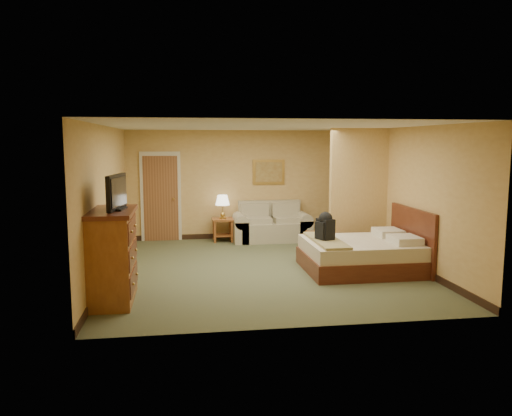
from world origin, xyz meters
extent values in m
plane|color=#4F5436|center=(0.00, 0.00, 0.00)|extent=(6.00, 6.00, 0.00)
plane|color=white|center=(0.00, 0.00, 2.60)|extent=(6.00, 6.00, 0.00)
cube|color=tan|center=(0.00, 3.00, 1.30)|extent=(5.50, 0.02, 2.60)
cube|color=tan|center=(-2.75, 0.00, 1.30)|extent=(0.02, 6.00, 2.60)
cube|color=tan|center=(2.75, 0.00, 1.30)|extent=(0.02, 6.00, 2.60)
cube|color=tan|center=(2.15, 0.93, 1.30)|extent=(1.20, 0.15, 2.60)
cube|color=beige|center=(-1.95, 2.97, 1.05)|extent=(0.94, 0.06, 2.10)
cube|color=brown|center=(-1.95, 2.96, 1.00)|extent=(0.80, 0.04, 2.00)
cylinder|color=#B69543|center=(-1.65, 2.90, 1.00)|extent=(0.04, 0.12, 0.04)
cube|color=black|center=(0.00, 2.99, 0.06)|extent=(5.50, 0.02, 0.12)
cube|color=tan|center=(0.63, 2.52, 0.23)|extent=(1.50, 0.81, 0.45)
cube|color=tan|center=(0.63, 2.87, 0.69)|extent=(1.50, 0.19, 0.47)
cube|color=tan|center=(-0.13, 2.52, 0.25)|extent=(0.32, 0.81, 0.50)
cube|color=tan|center=(1.38, 2.52, 0.25)|extent=(0.32, 0.81, 0.50)
cube|color=brown|center=(-0.52, 2.65, 0.52)|extent=(0.49, 0.49, 0.04)
cube|color=brown|center=(-0.52, 2.65, 0.15)|extent=(0.41, 0.41, 0.03)
cube|color=brown|center=(-0.72, 2.45, 0.25)|extent=(0.05, 0.05, 0.50)
cube|color=brown|center=(-0.33, 2.45, 0.25)|extent=(0.05, 0.05, 0.50)
cube|color=brown|center=(-0.72, 2.85, 0.25)|extent=(0.05, 0.05, 0.50)
cube|color=brown|center=(-0.33, 2.85, 0.25)|extent=(0.05, 0.05, 0.50)
cylinder|color=#B69543|center=(-0.52, 2.65, 0.56)|extent=(0.17, 0.17, 0.04)
cylinder|color=#B69543|center=(-0.52, 2.65, 0.77)|extent=(0.02, 0.02, 0.28)
cone|color=white|center=(-0.52, 2.65, 0.98)|extent=(0.33, 0.33, 0.23)
cube|color=brown|center=(1.41, 1.00, 0.41)|extent=(0.82, 0.82, 0.04)
cube|color=brown|center=(1.41, 1.00, 0.14)|extent=(0.71, 0.71, 0.03)
cube|color=brown|center=(1.12, 0.71, 0.20)|extent=(0.05, 0.05, 0.40)
cube|color=brown|center=(1.69, 1.29, 0.20)|extent=(0.05, 0.05, 0.40)
cube|color=#B78E3F|center=(0.63, 2.98, 1.60)|extent=(0.78, 0.03, 0.60)
cube|color=olive|center=(0.63, 2.96, 1.60)|extent=(0.65, 0.02, 0.47)
cube|color=brown|center=(-2.48, -1.57, 0.64)|extent=(0.59, 1.18, 1.29)
cube|color=#4B1D11|center=(-2.48, -1.57, 1.32)|extent=(0.67, 1.27, 0.06)
cube|color=black|center=(-2.38, -1.57, 1.37)|extent=(0.26, 0.39, 0.03)
cube|color=black|center=(-2.38, -1.57, 1.61)|extent=(0.19, 0.83, 0.50)
cube|color=#4B1D11|center=(1.75, -0.42, 0.15)|extent=(2.05, 1.64, 0.31)
cube|color=beige|center=(1.75, -0.42, 0.43)|extent=(1.99, 1.58, 0.25)
cube|color=#4B1D11|center=(2.71, -0.42, 0.56)|extent=(0.06, 1.74, 1.13)
cube|color=silver|center=(2.40, -0.78, 0.61)|extent=(0.46, 0.56, 0.14)
cube|color=silver|center=(2.40, -0.06, 0.61)|extent=(0.46, 0.56, 0.14)
cube|color=#8F804E|center=(1.08, -0.42, 0.57)|extent=(0.46, 1.54, 0.05)
cube|color=black|center=(1.07, -0.40, 0.76)|extent=(0.30, 0.36, 0.41)
sphere|color=black|center=(1.07, -0.40, 0.97)|extent=(0.25, 0.25, 0.25)
camera|label=1|loc=(-1.44, -8.89, 2.32)|focal=35.00mm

